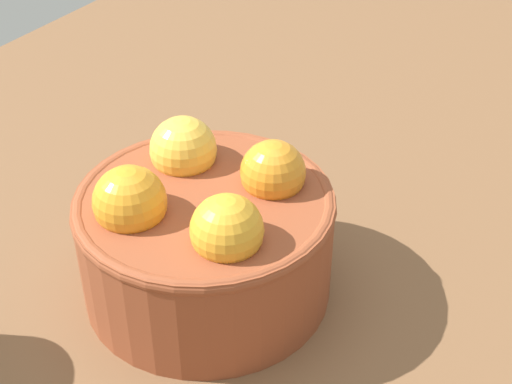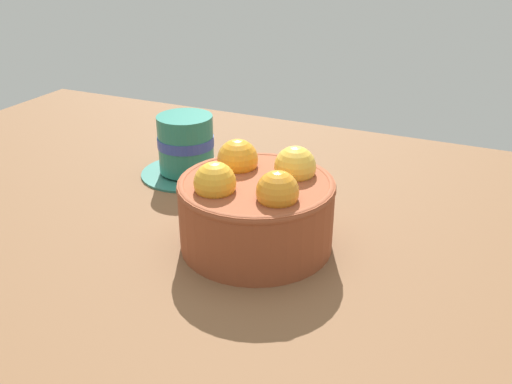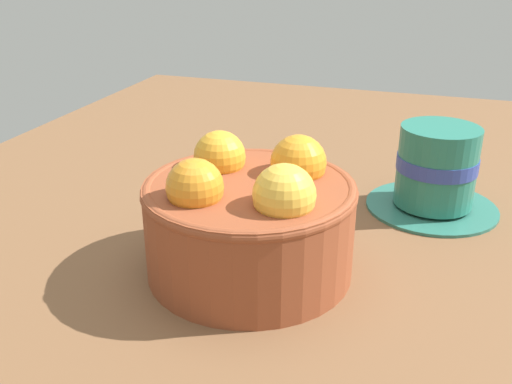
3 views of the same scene
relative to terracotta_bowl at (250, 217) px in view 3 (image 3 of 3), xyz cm
name	(u,v)px [view 3 (image 3 of 3)]	position (x,y,z in cm)	size (l,w,h in cm)	color
ground_plane	(250,286)	(0.01, -0.03, -6.27)	(126.93, 82.05, 3.22)	brown
terracotta_bowl	(250,217)	(0.00, 0.00, 0.00)	(16.44, 16.44, 10.48)	brown
coffee_cup	(436,172)	(-16.51, 13.33, -0.79)	(12.73, 12.73, 8.36)	#2B6B5D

